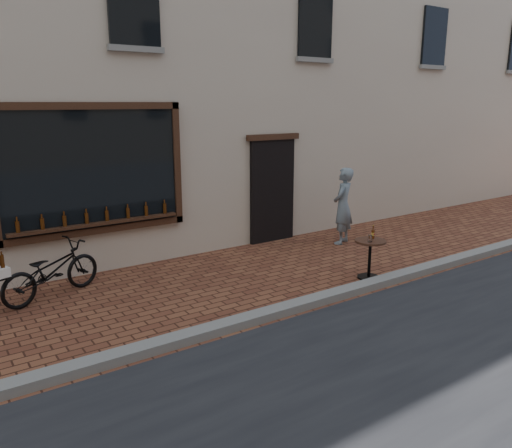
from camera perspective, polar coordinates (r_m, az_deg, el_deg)
ground at (r=7.34m, az=5.80°, el=-10.16°), size 90.00×90.00×0.00m
kerb at (r=7.46m, az=4.82°, el=-9.24°), size 90.00×0.25×0.12m
shop_building at (r=12.56m, az=-14.66°, el=22.64°), size 28.00×6.20×10.00m
cargo_bicycle at (r=8.34m, az=-22.57°, el=-4.95°), size 1.97×1.17×0.93m
bistro_table at (r=8.78m, az=12.91°, el=-3.03°), size 0.53×0.53×0.91m
pedestrian at (r=10.78m, az=9.90°, el=2.04°), size 0.71×0.62×1.64m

